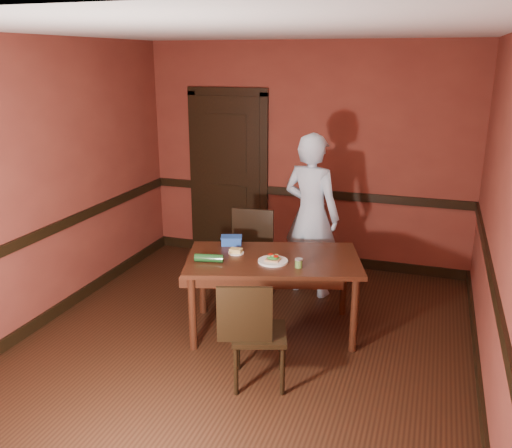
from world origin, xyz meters
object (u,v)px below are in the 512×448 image
Objects in this scene: person at (311,215)px; sandwich_plate at (273,260)px; dining_table at (273,295)px; chair_far at (245,258)px; chair_near at (259,332)px; sauce_jar at (299,263)px; food_tub at (231,240)px; cheese_saucer at (236,251)px.

person reaches higher than sandwich_plate.
chair_far is (-0.48, 0.54, 0.11)m from dining_table.
chair_far is at bearing -84.02° from chair_near.
chair_near is 0.78m from sauce_jar.
chair_near is at bearing -78.11° from food_tub.
sandwich_plate is (-0.12, 0.75, 0.31)m from chair_near.
sauce_jar reaches higher than sandwich_plate.
food_tub is at bearing 120.55° from cheese_saucer.
sandwich_plate is 0.41m from cheese_saucer.
dining_table is 0.73m from chair_far.
person is 1.11m from cheese_saucer.
cheese_saucer is (-0.65, 0.16, -0.02)m from sauce_jar.
food_tub is (-0.64, 1.08, 0.34)m from chair_near.
person is 21.94× the size of sauce_jar.
chair_near is 1.30m from food_tub.
chair_near is at bearing -81.00° from sandwich_plate.
person reaches higher than dining_table.
chair_far is at bearing 127.82° from sandwich_plate.
food_tub is (-0.52, 0.33, 0.02)m from sandwich_plate.
dining_table is 10.49× the size of cheese_saucer.
sandwich_plate is (0.50, -0.65, 0.28)m from chair_far.
cheese_saucer is at bearing 166.30° from sauce_jar.
chair_far is 0.62m from cheese_saucer.
dining_table is at bearing -42.96° from food_tub.
chair_far reaches higher than dining_table.
chair_near is 3.31× the size of sandwich_plate.
dining_table is 0.53m from cheese_saucer.
chair_near is 11.08× the size of sauce_jar.
food_tub is at bearing 148.12° from sandwich_plate.
food_tub is at bearing 68.42° from person.
person is 1.16m from sauce_jar.
dining_table is 1.77× the size of chair_near.
person is at bearing 31.45° from chair_far.
food_tub is (-0.78, 0.38, 0.00)m from sauce_jar.
sandwich_plate is at bearing 168.51° from sauce_jar.
sauce_jar is at bearing -118.72° from chair_near.
person is 1.11m from sandwich_plate.
sandwich_plate is at bearing -57.59° from chair_far.
chair_far is at bearing 114.11° from dining_table.
sauce_jar reaches higher than cheese_saucer.
chair_far reaches higher than food_tub.
dining_table is 0.87m from chair_near.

